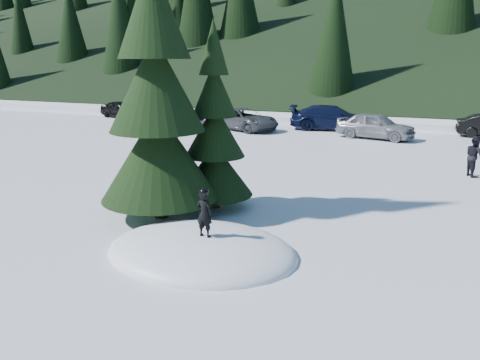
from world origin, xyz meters
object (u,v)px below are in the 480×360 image
at_px(child_skier, 204,214).
at_px(car_0, 121,109).
at_px(adult_0, 474,156).
at_px(car_2, 244,119).
at_px(car_1, 180,113).
at_px(car_3, 332,118).
at_px(car_4, 376,126).
at_px(spruce_tall, 156,97).
at_px(spruce_short, 215,137).

relative_size(child_skier, car_0, 0.28).
bearing_deg(adult_0, car_2, 32.74).
relative_size(car_1, car_3, 0.72).
bearing_deg(child_skier, adult_0, -117.33).
bearing_deg(car_4, car_2, 101.16).
xyz_separation_m(child_skier, car_1, (-12.52, 20.47, -0.37)).
relative_size(car_1, car_4, 0.89).
bearing_deg(car_4, adult_0, -136.15).
bearing_deg(spruce_tall, adult_0, 46.41).
xyz_separation_m(adult_0, car_3, (-7.53, 10.05, -0.00)).
bearing_deg(spruce_short, adult_0, 45.06).
height_order(spruce_short, car_4, spruce_short).
bearing_deg(adult_0, child_skier, 125.58).
relative_size(spruce_short, car_1, 1.41).
height_order(car_0, car_3, car_3).
height_order(spruce_tall, adult_0, spruce_tall).
relative_size(car_0, car_2, 0.78).
bearing_deg(car_0, adult_0, -97.87).
bearing_deg(car_4, car_1, 93.56).
distance_m(spruce_short, car_0, 24.04).
xyz_separation_m(spruce_tall, car_3, (0.71, 18.71, -2.56)).
relative_size(adult_0, car_4, 0.36).
relative_size(adult_0, car_0, 0.41).
relative_size(spruce_tall, car_1, 2.26).
bearing_deg(car_0, spruce_tall, -125.24).
bearing_deg(spruce_short, spruce_tall, -125.54).
height_order(spruce_tall, car_2, spruce_tall).
distance_m(spruce_short, child_skier, 3.79).
bearing_deg(spruce_short, car_3, 90.95).
height_order(car_1, car_4, car_4).
bearing_deg(child_skier, spruce_tall, -37.86).
distance_m(spruce_tall, car_3, 18.90).
height_order(car_1, car_2, car_2).
bearing_deg(adult_0, spruce_tall, 110.96).
bearing_deg(car_1, child_skier, -128.48).
distance_m(car_1, car_2, 6.11).
bearing_deg(child_skier, car_0, -47.78).
distance_m(car_0, car_1, 5.32).
bearing_deg(car_4, spruce_short, -177.38).
bearing_deg(spruce_tall, spruce_short, 54.46).
xyz_separation_m(car_3, car_4, (2.96, -2.45, -0.04)).
xyz_separation_m(car_0, car_3, (16.18, -0.15, 0.12)).
height_order(spruce_short, car_1, spruce_short).
distance_m(car_1, car_4, 14.01).
height_order(adult_0, car_0, adult_0).
height_order(spruce_tall, car_1, spruce_tall).
xyz_separation_m(spruce_tall, car_0, (-15.46, 18.86, -2.68)).
xyz_separation_m(spruce_short, car_0, (-16.46, 17.46, -1.46)).
distance_m(spruce_short, car_3, 17.36).
bearing_deg(car_1, car_3, -68.91).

